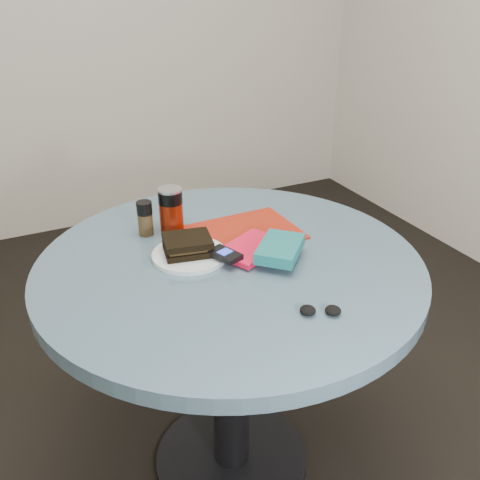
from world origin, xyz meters
name	(u,v)px	position (x,y,z in m)	size (l,w,h in m)	color
ground	(232,461)	(0.00, 0.00, 0.00)	(4.00, 4.00, 0.00)	black
table	(230,311)	(0.00, 0.00, 0.59)	(1.00, 1.00, 0.75)	black
plate	(190,255)	(-0.09, 0.06, 0.76)	(0.20, 0.20, 0.01)	white
sandwich	(188,245)	(-0.09, 0.06, 0.78)	(0.14, 0.12, 0.04)	black
soda_can	(171,210)	(-0.08, 0.23, 0.81)	(0.07, 0.07, 0.13)	#651305
pepper_grinder	(145,218)	(-0.15, 0.23, 0.80)	(0.05, 0.05, 0.10)	#3D301A
magazine	(243,233)	(0.10, 0.12, 0.75)	(0.31, 0.23, 0.01)	maroon
red_book	(251,248)	(0.07, 0.01, 0.76)	(0.18, 0.12, 0.01)	red
novel	(280,249)	(0.11, -0.06, 0.78)	(0.15, 0.10, 0.03)	#156267
mp3_player	(225,254)	(-0.02, -0.01, 0.78)	(0.08, 0.10, 0.02)	black
headphones	(320,311)	(0.08, -0.31, 0.76)	(0.10, 0.07, 0.02)	black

